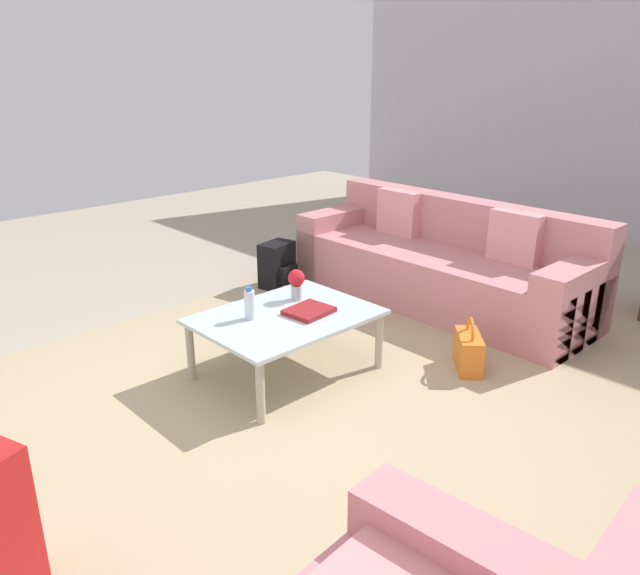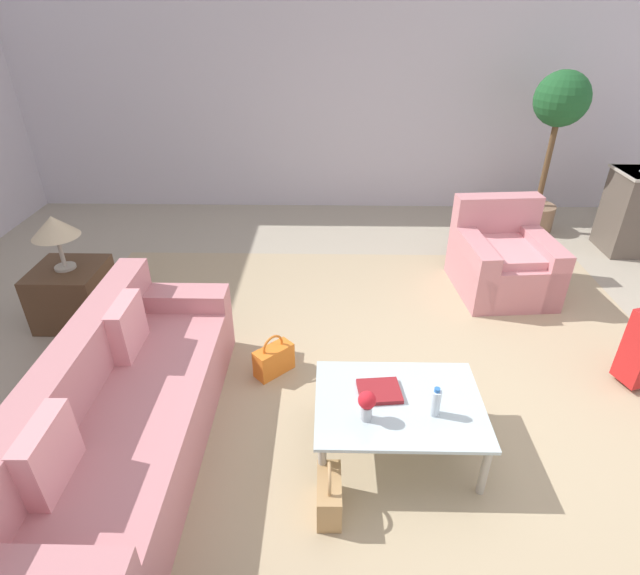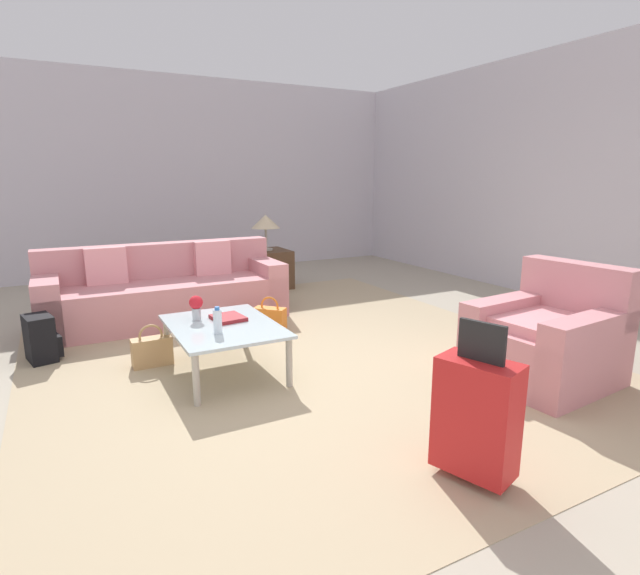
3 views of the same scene
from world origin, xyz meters
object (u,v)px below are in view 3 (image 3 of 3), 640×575
object	(u,v)px
handbag_tan	(152,351)
coffee_table	(223,330)
side_table	(267,269)
handbag_orange	(270,318)
suitcase_red	(476,415)
table_lamp	(266,222)
coffee_table_book	(228,318)
flower_vase	(196,306)
armchair	(549,342)
backpack_black	(41,339)
couch	(165,294)
water_bottle	(218,321)

from	to	relation	value
handbag_tan	coffee_table	bearing A→B (deg)	47.64
side_table	handbag_orange	distance (m)	2.06
side_table	suitcase_red	xyz separation A→B (m)	(4.80, -0.80, 0.09)
table_lamp	coffee_table_book	bearing A→B (deg)	-27.92
suitcase_red	side_table	bearing A→B (deg)	170.54
coffee_table	handbag_tan	distance (m)	0.69
flower_vase	handbag_tan	xyz separation A→B (m)	(-0.22, -0.33, -0.40)
coffee_table	suitcase_red	xyz separation A→B (m)	(2.00, 0.70, -0.00)
side_table	handbag_orange	xyz separation A→B (m)	(1.91, -0.74, -0.14)
armchair	handbag_tan	size ratio (longest dim) A/B	2.85
suitcase_red	handbag_tan	xyz separation A→B (m)	(-2.44, -1.18, -0.23)
armchair	handbag_tan	distance (m)	3.18
handbag_tan	backpack_black	xyz separation A→B (m)	(-0.56, -0.81, 0.06)
couch	handbag_tan	xyz separation A→B (m)	(1.35, -0.38, -0.17)
coffee_table_book	suitcase_red	xyz separation A→B (m)	(2.12, 0.62, -0.06)
suitcase_red	backpack_black	distance (m)	3.61
suitcase_red	water_bottle	bearing A→B (deg)	-156.04
couch	side_table	distance (m)	1.89
armchair	table_lamp	xyz separation A→B (m)	(-4.09, -0.67, 0.63)
table_lamp	coffee_table	bearing A→B (deg)	-28.18
water_bottle	armchair	bearing A→B (deg)	64.29
couch	water_bottle	world-z (taller)	couch
coffee_table	flower_vase	world-z (taller)	flower_vase
side_table	handbag_tan	size ratio (longest dim) A/B	1.67
handbag_orange	backpack_black	world-z (taller)	backpack_black
table_lamp	suitcase_red	world-z (taller)	table_lamp
couch	flower_vase	world-z (taller)	couch
coffee_table_book	backpack_black	size ratio (longest dim) A/B	0.68
coffee_table	backpack_black	bearing A→B (deg)	-127.85
table_lamp	armchair	bearing A→B (deg)	9.32
coffee_table_book	side_table	size ratio (longest dim) A/B	0.45
side_table	handbag_orange	size ratio (longest dim) A/B	1.67
armchair	side_table	xyz separation A→B (m)	(-4.09, -0.67, -0.03)
water_bottle	coffee_table_book	bearing A→B (deg)	150.64
armchair	handbag_orange	world-z (taller)	armchair
couch	backpack_black	xyz separation A→B (m)	(0.79, -1.19, -0.10)
couch	side_table	xyz separation A→B (m)	(-1.01, 1.60, -0.03)
couch	table_lamp	size ratio (longest dim) A/B	5.04
armchair	suitcase_red	bearing A→B (deg)	-64.37
armchair	backpack_black	bearing A→B (deg)	-123.55
table_lamp	handbag_tan	distance (m)	3.18
suitcase_red	armchair	bearing A→B (deg)	115.63
table_lamp	handbag_tan	world-z (taller)	table_lamp
table_lamp	backpack_black	world-z (taller)	table_lamp
armchair	coffee_table	distance (m)	2.53
handbag_orange	backpack_black	distance (m)	2.05
coffee_table_book	handbag_orange	world-z (taller)	coffee_table_book
coffee_table	handbag_tan	bearing A→B (deg)	-132.36
coffee_table	coffee_table_book	xyz separation A→B (m)	(-0.12, 0.08, 0.06)
backpack_black	suitcase_red	bearing A→B (deg)	33.54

